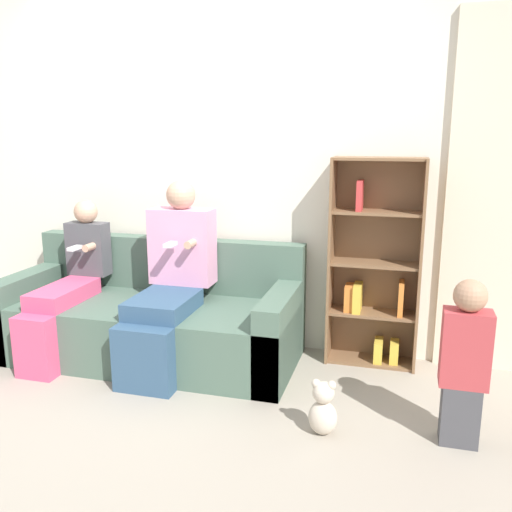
{
  "coord_description": "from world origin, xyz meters",
  "views": [
    {
      "loc": [
        1.44,
        -2.74,
        1.54
      ],
      "look_at": [
        0.53,
        0.56,
        0.75
      ],
      "focal_mm": 38.0,
      "sensor_mm": 36.0,
      "label": 1
    }
  ],
  "objects_px": {
    "child_seated": "(68,282)",
    "teddy_bear": "(323,409)",
    "adult_seated": "(171,275)",
    "couch": "(151,320)",
    "bookshelf": "(374,269)",
    "toddler_standing": "(464,362)"
  },
  "relations": [
    {
      "from": "adult_seated",
      "to": "child_seated",
      "type": "xyz_separation_m",
      "value": [
        -0.76,
        -0.05,
        -0.09
      ]
    },
    {
      "from": "toddler_standing",
      "to": "adult_seated",
      "type": "bearing_deg",
      "value": 163.83
    },
    {
      "from": "couch",
      "to": "child_seated",
      "type": "bearing_deg",
      "value": -167.86
    },
    {
      "from": "child_seated",
      "to": "teddy_bear",
      "type": "bearing_deg",
      "value": -17.19
    },
    {
      "from": "bookshelf",
      "to": "child_seated",
      "type": "bearing_deg",
      "value": -167.54
    },
    {
      "from": "adult_seated",
      "to": "bookshelf",
      "type": "bearing_deg",
      "value": 17.49
    },
    {
      "from": "child_seated",
      "to": "toddler_standing",
      "type": "bearing_deg",
      "value": -10.51
    },
    {
      "from": "child_seated",
      "to": "toddler_standing",
      "type": "xyz_separation_m",
      "value": [
        2.54,
        -0.47,
        -0.09
      ]
    },
    {
      "from": "toddler_standing",
      "to": "bookshelf",
      "type": "relative_size",
      "value": 0.62
    },
    {
      "from": "child_seated",
      "to": "teddy_bear",
      "type": "relative_size",
      "value": 3.51
    },
    {
      "from": "toddler_standing",
      "to": "bookshelf",
      "type": "distance_m",
      "value": 1.07
    },
    {
      "from": "toddler_standing",
      "to": "teddy_bear",
      "type": "height_order",
      "value": "toddler_standing"
    },
    {
      "from": "adult_seated",
      "to": "bookshelf",
      "type": "relative_size",
      "value": 0.88
    },
    {
      "from": "child_seated",
      "to": "adult_seated",
      "type": "bearing_deg",
      "value": 3.49
    },
    {
      "from": "couch",
      "to": "child_seated",
      "type": "relative_size",
      "value": 1.91
    },
    {
      "from": "couch",
      "to": "teddy_bear",
      "type": "distance_m",
      "value": 1.49
    },
    {
      "from": "bookshelf",
      "to": "teddy_bear",
      "type": "xyz_separation_m",
      "value": [
        -0.18,
        -1.03,
        -0.51
      ]
    },
    {
      "from": "couch",
      "to": "bookshelf",
      "type": "relative_size",
      "value": 1.47
    },
    {
      "from": "adult_seated",
      "to": "child_seated",
      "type": "relative_size",
      "value": 1.15
    },
    {
      "from": "couch",
      "to": "child_seated",
      "type": "xyz_separation_m",
      "value": [
        -0.56,
        -0.12,
        0.27
      ]
    },
    {
      "from": "adult_seated",
      "to": "bookshelf",
      "type": "distance_m",
      "value": 1.35
    },
    {
      "from": "couch",
      "to": "bookshelf",
      "type": "distance_m",
      "value": 1.57
    }
  ]
}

